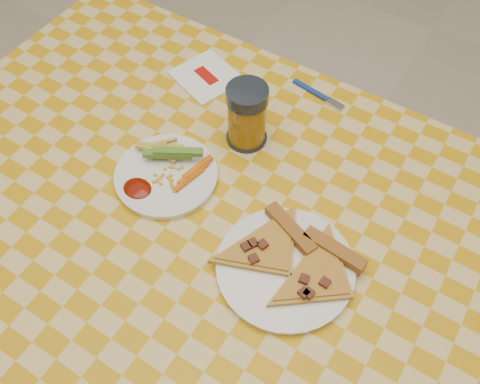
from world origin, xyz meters
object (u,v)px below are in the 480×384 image
(table, at_px, (212,233))
(drink_glass, at_px, (247,116))
(plate_left, at_px, (166,176))
(plate_right, at_px, (285,268))

(table, relative_size, drink_glass, 9.55)
(table, bearing_deg, drink_glass, 101.71)
(plate_left, xyz_separation_m, drink_glass, (0.08, 0.17, 0.06))
(plate_left, distance_m, plate_right, 0.29)
(drink_glass, bearing_deg, plate_right, -45.75)
(table, xyz_separation_m, plate_left, (-0.12, 0.02, 0.08))
(plate_right, bearing_deg, table, 170.37)
(drink_glass, bearing_deg, plate_left, -114.62)
(plate_left, distance_m, drink_glass, 0.19)
(plate_right, distance_m, drink_glass, 0.31)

